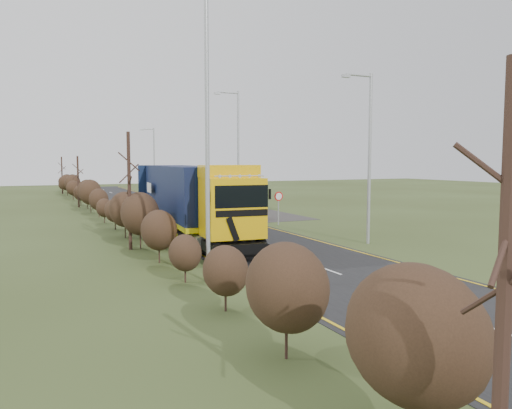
{
  "coord_description": "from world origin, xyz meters",
  "views": [
    {
      "loc": [
        -11.42,
        -21.83,
        4.57
      ],
      "look_at": [
        0.68,
        4.02,
        2.07
      ],
      "focal_mm": 35.0,
      "sensor_mm": 36.0,
      "label": 1
    }
  ],
  "objects": [
    {
      "name": "ground",
      "position": [
        0.0,
        0.0,
        0.0
      ],
      "size": [
        160.0,
        160.0,
        0.0
      ],
      "primitive_type": "plane",
      "color": "#343F1B",
      "rests_on": "ground"
    },
    {
      "name": "road",
      "position": [
        0.0,
        10.0,
        0.01
      ],
      "size": [
        8.0,
        120.0,
        0.02
      ],
      "primitive_type": "cube",
      "color": "black",
      "rests_on": "ground"
    },
    {
      "name": "layby",
      "position": [
        6.5,
        20.0,
        0.01
      ],
      "size": [
        6.0,
        18.0,
        0.02
      ],
      "primitive_type": "cube",
      "color": "#33302D",
      "rests_on": "ground"
    },
    {
      "name": "lane_markings",
      "position": [
        0.0,
        9.69,
        0.03
      ],
      "size": [
        7.52,
        116.0,
        0.01
      ],
      "color": "gold",
      "rests_on": "road"
    },
    {
      "name": "hedgerow",
      "position": [
        -6.0,
        7.89,
        1.62
      ],
      "size": [
        2.24,
        102.04,
        6.05
      ],
      "color": "#302015",
      "rests_on": "ground"
    },
    {
      "name": "lorry",
      "position": [
        -2.8,
        5.59,
        2.49
      ],
      "size": [
        3.65,
        15.9,
        4.38
      ],
      "rotation": [
        0.0,
        0.0,
        -0.08
      ],
      "color": "black",
      "rests_on": "ground"
    },
    {
      "name": "car_red_hatchback",
      "position": [
        4.8,
        14.09,
        0.58
      ],
      "size": [
        1.55,
        3.48,
        1.16
      ],
      "primitive_type": "imported",
      "rotation": [
        0.0,
        0.0,
        3.09
      ],
      "color": "#A3080D",
      "rests_on": "ground"
    },
    {
      "name": "car_blue_sedan",
      "position": [
        8.5,
        21.95,
        0.66
      ],
      "size": [
        2.31,
        4.23,
        1.32
      ],
      "primitive_type": "imported",
      "rotation": [
        0.0,
        0.0,
        2.9
      ],
      "color": "#090F35",
      "rests_on": "ground"
    },
    {
      "name": "streetlight_near",
      "position": [
        5.68,
        0.31,
        5.11
      ],
      "size": [
        1.97,
        0.19,
        9.27
      ],
      "color": "#A3A6A9",
      "rests_on": "ground"
    },
    {
      "name": "streetlight_mid",
      "position": [
        4.81,
        16.69,
        5.73
      ],
      "size": [
        2.18,
        0.21,
        10.32
      ],
      "color": "#A3A6A9",
      "rests_on": "ground"
    },
    {
      "name": "streetlight_far",
      "position": [
        4.49,
        44.58,
        4.91
      ],
      "size": [
        1.9,
        0.18,
        8.92
      ],
      "color": "#A3A6A9",
      "rests_on": "ground"
    },
    {
      "name": "left_pole",
      "position": [
        -5.2,
        -4.29,
        5.67
      ],
      "size": [
        0.16,
        0.16,
        11.33
      ],
      "primitive_type": "cylinder",
      "color": "#A3A6A9",
      "rests_on": "ground"
    },
    {
      "name": "speed_sign",
      "position": [
        5.04,
        9.54,
        1.68
      ],
      "size": [
        0.66,
        0.1,
        2.39
      ],
      "color": "#A3A6A9",
      "rests_on": "ground"
    },
    {
      "name": "warning_board",
      "position": [
        5.8,
        23.08,
        1.04
      ],
      "size": [
        0.66,
        0.11,
        1.73
      ],
      "color": "#A3A6A9",
      "rests_on": "ground"
    }
  ]
}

